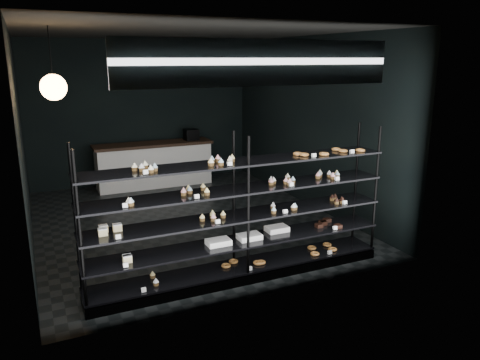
# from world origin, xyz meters

# --- Properties ---
(room) EXTENTS (5.01, 6.01, 3.20)m
(room) POSITION_xyz_m (0.00, 0.00, 1.60)
(room) COLOR black
(room) RESTS_ON ground
(display_shelf) EXTENTS (4.00, 0.50, 1.91)m
(display_shelf) POSITION_xyz_m (-0.07, -2.45, 0.63)
(display_shelf) COLOR black
(display_shelf) RESTS_ON room
(signage) EXTENTS (3.30, 0.05, 0.50)m
(signage) POSITION_xyz_m (0.00, -2.93, 2.75)
(signage) COLOR #0C123C
(signage) RESTS_ON room
(pendant_lamp) EXTENTS (0.32, 0.32, 0.89)m
(pendant_lamp) POSITION_xyz_m (-2.05, -1.31, 2.45)
(pendant_lamp) COLOR black
(pendant_lamp) RESTS_ON room
(service_counter) EXTENTS (2.60, 0.65, 1.23)m
(service_counter) POSITION_xyz_m (0.11, 2.50, 0.50)
(service_counter) COLOR silver
(service_counter) RESTS_ON room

